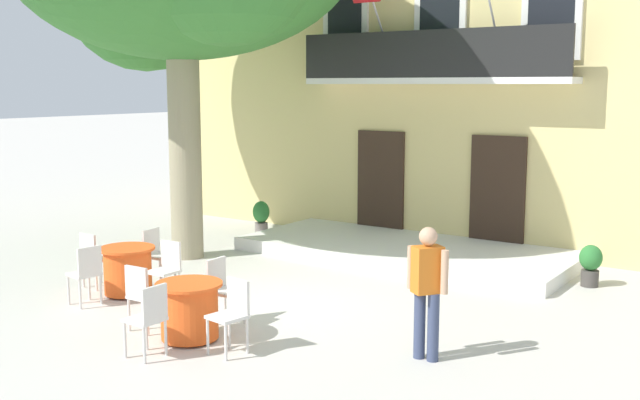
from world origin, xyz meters
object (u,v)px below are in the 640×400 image
object	(u,v)px
cafe_chair_middle_2	(156,252)
ground_planter_left	(261,217)
cafe_chair_near_tree_0	(232,311)
cafe_chair_near_tree_2	(143,293)
cafe_table_middle	(128,270)
cafe_chair_middle_3	(94,256)
cafe_chair_middle_1	(167,267)
cafe_table_near_tree	(189,311)
cafe_chair_near_tree_1	(222,286)
cafe_chair_middle_0	(86,271)
cafe_chair_near_tree_3	(149,316)
pedestrian_near_entrance	(427,286)
ground_planter_right	(591,263)

from	to	relation	value
cafe_chair_middle_2	ground_planter_left	bearing A→B (deg)	103.91
cafe_chair_near_tree_0	cafe_chair_middle_2	bearing A→B (deg)	150.77
cafe_chair_near_tree_2	cafe_table_middle	bearing A→B (deg)	144.40
cafe_chair_middle_3	ground_planter_left	xyz separation A→B (m)	(-0.38, 4.77, -0.09)
cafe_chair_near_tree_0	cafe_chair_middle_1	xyz separation A→B (m)	(-2.31, 1.16, 0.00)
cafe_table_near_tree	cafe_chair_near_tree_1	xyz separation A→B (m)	(-0.10, 0.75, 0.14)
cafe_table_middle	cafe_chair_middle_2	xyz separation A→B (m)	(-0.14, 0.74, 0.14)
cafe_chair_near_tree_2	ground_planter_left	size ratio (longest dim) A/B	1.16
cafe_chair_near_tree_0	cafe_chair_middle_0	xyz separation A→B (m)	(-3.10, 0.30, 0.00)
cafe_table_middle	cafe_chair_middle_1	distance (m)	0.77
cafe_chair_middle_2	cafe_chair_near_tree_1	bearing A→B (deg)	-23.23
cafe_chair_near_tree_3	cafe_chair_middle_3	xyz separation A→B (m)	(-3.12, 1.72, 0.00)
cafe_table_near_tree	cafe_chair_middle_1	world-z (taller)	cafe_chair_middle_1
cafe_chair_middle_0	cafe_chair_near_tree_2	bearing A→B (deg)	-12.81
pedestrian_near_entrance	cafe_chair_middle_2	bearing A→B (deg)	172.84
cafe_chair_near_tree_1	cafe_table_middle	bearing A→B (deg)	173.14
cafe_chair_near_tree_0	pedestrian_near_entrance	bearing A→B (deg)	28.48
cafe_chair_near_tree_3	cafe_table_middle	size ratio (longest dim) A/B	1.05
ground_planter_left	pedestrian_near_entrance	size ratio (longest dim) A/B	0.49
cafe_chair_near_tree_0	cafe_chair_near_tree_3	distance (m)	0.99
cafe_chair_middle_0	cafe_chair_middle_2	xyz separation A→B (m)	(-0.10, 1.49, 0.00)
cafe_chair_near_tree_3	ground_planter_right	distance (m)	7.26
cafe_table_near_tree	cafe_chair_middle_0	size ratio (longest dim) A/B	0.95
cafe_chair_middle_0	pedestrian_near_entrance	xyz separation A→B (m)	(5.17, 0.83, 0.38)
cafe_chair_near_tree_2	cafe_chair_middle_2	size ratio (longest dim) A/B	1.00
cafe_chair_near_tree_3	cafe_chair_near_tree_1	bearing A→B (deg)	96.43
cafe_table_near_tree	ground_planter_right	xyz separation A→B (m)	(3.54, 5.62, -0.01)
ground_planter_left	cafe_chair_near_tree_2	bearing A→B (deg)	-65.32
cafe_chair_middle_0	ground_planter_left	bearing A→B (deg)	101.24
ground_planter_left	cafe_chair_middle_2	bearing A→B (deg)	-76.09
cafe_table_near_tree	cafe_table_middle	xyz separation A→B (m)	(-2.31, 1.01, 0.00)
cafe_chair_near_tree_1	cafe_chair_near_tree_2	world-z (taller)	same
cafe_chair_near_tree_0	cafe_chair_near_tree_1	size ratio (longest dim) A/B	1.00
cafe_table_near_tree	cafe_chair_near_tree_1	bearing A→B (deg)	97.82
cafe_table_near_tree	cafe_chair_middle_3	world-z (taller)	cafe_chair_middle_3
cafe_chair_middle_1	ground_planter_right	xyz separation A→B (m)	(5.10, 4.49, -0.15)
cafe_chair_near_tree_0	cafe_chair_near_tree_3	world-z (taller)	same
cafe_table_middle	pedestrian_near_entrance	bearing A→B (deg)	0.87
cafe_table_near_tree	cafe_chair_middle_1	xyz separation A→B (m)	(-1.56, 1.12, 0.14)
cafe_chair_middle_0	cafe_chair_middle_2	bearing A→B (deg)	93.88
ground_planter_left	cafe_chair_near_tree_3	bearing A→B (deg)	-61.68
cafe_chair_near_tree_3	cafe_chair_middle_0	distance (m)	2.61
cafe_chair_near_tree_2	ground_planter_left	world-z (taller)	cafe_chair_near_tree_2
cafe_table_near_tree	cafe_chair_near_tree_3	size ratio (longest dim) A/B	0.95
cafe_chair_middle_2	cafe_table_near_tree	bearing A→B (deg)	-35.62
cafe_chair_middle_3	cafe_chair_middle_1	bearing A→B (deg)	5.67
cafe_table_near_tree	ground_planter_left	xyz separation A→B (m)	(-3.43, 5.75, 0.05)
cafe_chair_near_tree_1	cafe_table_middle	size ratio (longest dim) A/B	1.05
cafe_chair_middle_1	cafe_chair_middle_3	xyz separation A→B (m)	(-1.50, -0.15, 0.00)
cafe_chair_near_tree_0	cafe_chair_middle_1	world-z (taller)	same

